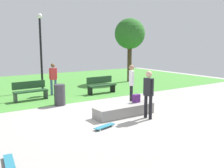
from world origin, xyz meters
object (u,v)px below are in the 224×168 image
object	(u,v)px
park_bench_center_lawn	(30,90)
trash_bin	(60,95)
concrete_ledge	(124,110)
skater_performing_trick	(148,91)
tree_leaning_ash	(130,34)
park_bench_by_oak	(101,85)
backpack_on_ledge	(136,98)
skater_watching	(131,81)
skateboard_by_ledge	(105,126)
lamp_post	(41,45)
skateboard_spare	(9,162)
pedestrian_with_backpack	(53,76)

from	to	relation	value
park_bench_center_lawn	trash_bin	size ratio (longest dim) A/B	1.74
concrete_ledge	park_bench_center_lawn	bearing A→B (deg)	115.49
skater_performing_trick	tree_leaning_ash	bearing A→B (deg)	56.77
park_bench_by_oak	backpack_on_ledge	bearing A→B (deg)	-101.61
tree_leaning_ash	skater_performing_trick	bearing A→B (deg)	-123.23
tree_leaning_ash	park_bench_by_oak	bearing A→B (deg)	-146.15
skater_watching	skateboard_by_ledge	distance (m)	3.57
backpack_on_ledge	park_bench_by_oak	size ratio (longest dim) A/B	0.20
skater_performing_trick	skateboard_by_ledge	world-z (taller)	skater_performing_trick
skater_performing_trick	park_bench_center_lawn	bearing A→B (deg)	116.40
skater_watching	tree_leaning_ash	size ratio (longest dim) A/B	0.40
backpack_on_ledge	lamp_post	bearing A→B (deg)	-87.44
backpack_on_ledge	tree_leaning_ash	world-z (taller)	tree_leaning_ash
skateboard_by_ledge	park_bench_center_lawn	world-z (taller)	park_bench_center_lawn
skateboard_spare	backpack_on_ledge	bearing A→B (deg)	19.76
skateboard_by_ledge	park_bench_by_oak	world-z (taller)	park_bench_by_oak
tree_leaning_ash	trash_bin	size ratio (longest dim) A/B	4.81
backpack_on_ledge	trash_bin	size ratio (longest dim) A/B	0.34
skater_performing_trick	tree_leaning_ash	size ratio (longest dim) A/B	0.39
skater_performing_trick	park_bench_center_lawn	distance (m)	6.08
skater_performing_trick	skateboard_by_ledge	distance (m)	2.11
skateboard_spare	park_bench_center_lawn	bearing A→B (deg)	70.20
tree_leaning_ash	backpack_on_ledge	bearing A→B (deg)	-125.58
park_bench_by_oak	skateboard_by_ledge	bearing A→B (deg)	-119.91
skater_watching	park_bench_center_lawn	world-z (taller)	skater_watching
backpack_on_ledge	tree_leaning_ash	bearing A→B (deg)	-136.79
concrete_ledge	lamp_post	distance (m)	7.18
backpack_on_ledge	skateboard_by_ledge	bearing A→B (deg)	13.55
skateboard_spare	lamp_post	bearing A→B (deg)	67.05
skateboard_spare	park_bench_by_oak	distance (m)	8.50
park_bench_center_lawn	lamp_post	bearing A→B (deg)	58.20
lamp_post	pedestrian_with_backpack	xyz separation A→B (m)	(0.12, -1.44, -1.62)
skater_watching	park_bench_center_lawn	distance (m)	4.91
park_bench_center_lawn	tree_leaning_ash	bearing A→B (deg)	16.59
trash_bin	pedestrian_with_backpack	size ratio (longest dim) A/B	0.55
park_bench_center_lawn	park_bench_by_oak	world-z (taller)	same
tree_leaning_ash	pedestrian_with_backpack	distance (m)	6.99
skater_performing_trick	park_bench_by_oak	world-z (taller)	skater_performing_trick
skater_performing_trick	pedestrian_with_backpack	world-z (taller)	skater_performing_trick
backpack_on_ledge	skater_watching	distance (m)	1.40
lamp_post	skater_performing_trick	bearing A→B (deg)	-79.27
skater_watching	trash_bin	size ratio (longest dim) A/B	1.91
skateboard_by_ledge	trash_bin	xyz separation A→B (m)	(-0.01, 3.74, 0.40)
skater_watching	lamp_post	bearing A→B (deg)	112.53
skater_performing_trick	tree_leaning_ash	distance (m)	9.54
skater_performing_trick	park_bench_center_lawn	world-z (taller)	skater_performing_trick
concrete_ledge	pedestrian_with_backpack	distance (m)	5.37
backpack_on_ledge	park_bench_center_lawn	xyz separation A→B (m)	(-2.89, 4.51, -0.08)
skater_performing_trick	pedestrian_with_backpack	size ratio (longest dim) A/B	1.03
park_bench_center_lawn	skater_watching	bearing A→B (deg)	-43.67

